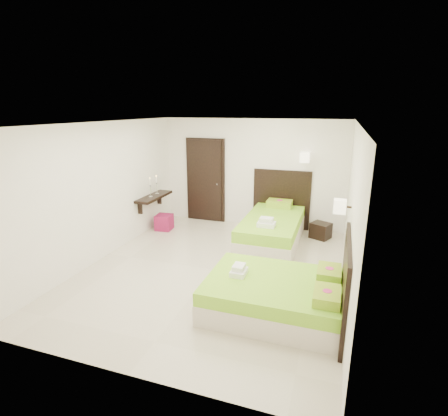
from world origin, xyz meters
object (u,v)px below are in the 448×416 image
(bed_double, at_px, (280,294))
(ottoman, at_px, (164,222))
(nightstand, at_px, (321,231))
(bed_single, at_px, (273,227))

(bed_double, xyz_separation_m, ottoman, (-3.25, 2.66, -0.10))
(bed_double, height_order, nightstand, bed_double)
(bed_single, distance_m, nightstand, 1.16)
(ottoman, bearing_deg, bed_single, 0.33)
(nightstand, bearing_deg, bed_single, -124.47)
(ottoman, bearing_deg, nightstand, 9.48)
(bed_double, bearing_deg, bed_single, 102.95)
(bed_double, relative_size, nightstand, 4.81)
(nightstand, xyz_separation_m, ottoman, (-3.62, -0.60, 0.01))
(bed_single, relative_size, ottoman, 6.21)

